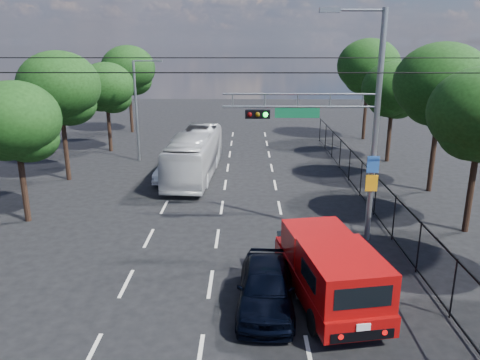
{
  "coord_description": "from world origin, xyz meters",
  "views": [
    {
      "loc": [
        1.25,
        -10.83,
        8.24
      ],
      "look_at": [
        1.0,
        7.56,
        2.8
      ],
      "focal_mm": 35.0,
      "sensor_mm": 36.0,
      "label": 1
    }
  ],
  "objects_px": {
    "signal_mast": "(346,119)",
    "white_van": "(173,169)",
    "navy_hatchback": "(266,286)",
    "red_pickup": "(329,269)",
    "white_bus": "(195,155)"
  },
  "relations": [
    {
      "from": "red_pickup",
      "to": "navy_hatchback",
      "type": "bearing_deg",
      "value": -169.88
    },
    {
      "from": "signal_mast",
      "to": "white_bus",
      "type": "bearing_deg",
      "value": 126.19
    },
    {
      "from": "signal_mast",
      "to": "navy_hatchback",
      "type": "height_order",
      "value": "signal_mast"
    },
    {
      "from": "red_pickup",
      "to": "white_bus",
      "type": "distance_m",
      "value": 16.18
    },
    {
      "from": "signal_mast",
      "to": "navy_hatchback",
      "type": "xyz_separation_m",
      "value": [
        -3.38,
        -5.46,
        -4.49
      ]
    },
    {
      "from": "signal_mast",
      "to": "red_pickup",
      "type": "distance_m",
      "value": 6.65
    },
    {
      "from": "white_bus",
      "to": "white_van",
      "type": "relative_size",
      "value": 2.47
    },
    {
      "from": "signal_mast",
      "to": "navy_hatchback",
      "type": "bearing_deg",
      "value": -121.8
    },
    {
      "from": "signal_mast",
      "to": "white_van",
      "type": "distance_m",
      "value": 13.33
    },
    {
      "from": "red_pickup",
      "to": "white_bus",
      "type": "xyz_separation_m",
      "value": [
        -5.95,
        15.05,
        0.21
      ]
    },
    {
      "from": "navy_hatchback",
      "to": "signal_mast",
      "type": "bearing_deg",
      "value": 61.34
    },
    {
      "from": "signal_mast",
      "to": "red_pickup",
      "type": "height_order",
      "value": "signal_mast"
    },
    {
      "from": "red_pickup",
      "to": "navy_hatchback",
      "type": "xyz_separation_m",
      "value": [
        -2.05,
        -0.37,
        -0.43
      ]
    },
    {
      "from": "signal_mast",
      "to": "white_van",
      "type": "xyz_separation_m",
      "value": [
        -8.59,
        9.1,
        -4.57
      ]
    },
    {
      "from": "white_van",
      "to": "navy_hatchback",
      "type": "bearing_deg",
      "value": -63.07
    }
  ]
}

